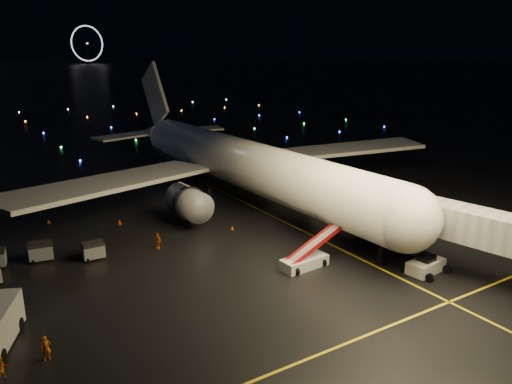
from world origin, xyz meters
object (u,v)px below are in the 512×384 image
pushback_tug (426,264)px  crew_a (46,348)px  crew_b (2,369)px  baggage_cart_0 (93,251)px  airliner (231,134)px  baggage_cart_1 (41,251)px  crew_c (158,241)px  belt_loader (305,251)px

pushback_tug → crew_a: size_ratio=2.15×
crew_b → baggage_cart_0: 19.13m
airliner → baggage_cart_1: 29.43m
pushback_tug → baggage_cart_0: 32.41m
crew_b → crew_c: crew_b is taller
pushback_tug → baggage_cart_0: (-25.52, 19.97, -0.02)m
baggage_cart_0 → crew_c: bearing=-6.3°
crew_a → crew_c: size_ratio=1.05×
belt_loader → pushback_tug: bearing=-41.4°
airliner → crew_a: size_ratio=36.40×
baggage_cart_0 → baggage_cart_1: baggage_cart_1 is taller
belt_loader → baggage_cart_0: 21.07m
crew_c → baggage_cart_0: baggage_cart_0 is taller
crew_a → crew_b: bearing=-168.0°
airliner → pushback_tug: (3.17, -31.32, -8.17)m
crew_a → baggage_cart_1: baggage_cart_1 is taller
crew_a → baggage_cart_1: size_ratio=0.79×
airliner → pushback_tug: 32.52m
crew_a → crew_b: (-2.78, -0.89, -0.03)m
airliner → baggage_cart_1: bearing=-163.4°
crew_a → baggage_cart_0: size_ratio=0.85×
airliner → belt_loader: bearing=-105.2°
crew_c → crew_a: bearing=-60.6°
belt_loader → crew_c: size_ratio=4.17×
belt_loader → crew_a: size_ratio=3.97×
crew_a → crew_b: crew_a is taller
pushback_tug → crew_c: 26.99m
baggage_cart_1 → airliner: bearing=26.8°
pushback_tug → baggage_cart_0: size_ratio=1.83×
baggage_cart_0 → belt_loader: bearing=-36.9°
crew_c → belt_loader: bearing=22.6°
crew_c → baggage_cart_1: 11.45m
belt_loader → crew_b: size_ratio=4.10×
airliner → belt_loader: airliner is taller
baggage_cart_0 → baggage_cart_1: size_ratio=0.93×
pushback_tug → belt_loader: size_ratio=0.54×
crew_b → crew_c: 22.62m
pushback_tug → crew_b: pushback_tug is taller
belt_loader → crew_b: 26.84m
baggage_cart_0 → baggage_cart_1: (-4.49, 2.40, 0.07)m
baggage_cart_1 → crew_b: bearing=-98.0°
pushback_tug → baggage_cart_1: baggage_cart_1 is taller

